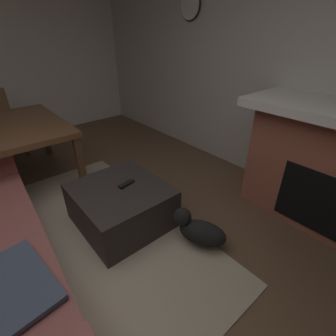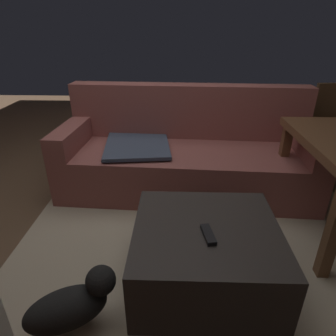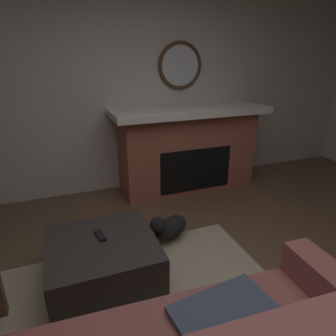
% 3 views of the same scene
% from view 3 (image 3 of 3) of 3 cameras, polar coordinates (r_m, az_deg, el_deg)
% --- Properties ---
extents(floor, '(8.93, 8.93, 0.00)m').
position_cam_3_polar(floor, '(2.27, 8.94, -29.31)').
color(floor, brown).
extents(wall_back_fireplace_side, '(7.84, 0.12, 2.58)m').
position_cam_3_polar(wall_back_fireplace_side, '(3.94, -9.34, 14.26)').
color(wall_back_fireplace_side, beige).
rests_on(wall_back_fireplace_side, ground).
extents(fireplace, '(2.01, 0.76, 1.12)m').
position_cam_3_polar(fireplace, '(3.98, 3.76, 3.91)').
color(fireplace, '#9E5642').
rests_on(fireplace, ground).
extents(round_wall_mirror, '(0.61, 0.05, 0.61)m').
position_cam_3_polar(round_wall_mirror, '(4.07, 2.37, 19.23)').
color(round_wall_mirror, '#4C331E').
extents(ottoman_coffee_table, '(0.82, 0.77, 0.40)m').
position_cam_3_polar(ottoman_coffee_table, '(2.50, -12.38, -17.58)').
color(ottoman_coffee_table, '#2D2826').
rests_on(ottoman_coffee_table, ground).
extents(tv_remote, '(0.08, 0.17, 0.02)m').
position_cam_3_polar(tv_remote, '(2.44, -13.03, -12.63)').
color(tv_remote, black).
rests_on(tv_remote, ottoman_coffee_table).
extents(small_dog, '(0.47, 0.36, 0.29)m').
position_cam_3_polar(small_dog, '(2.92, 0.14, -11.40)').
color(small_dog, black).
rests_on(small_dog, ground).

